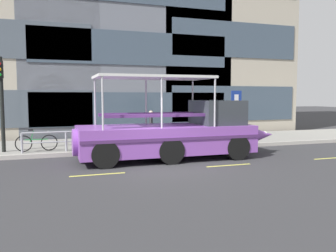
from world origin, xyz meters
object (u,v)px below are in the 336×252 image
pedestrian_near_bow (206,125)px  pedestrian_mid_left (151,123)px  duck_tour_boat (177,133)px  traffic_light_pole (1,95)px  parking_sign (236,107)px  leaned_bicycle (36,143)px

pedestrian_near_bow → pedestrian_mid_left: size_ratio=0.92×
pedestrian_near_bow → pedestrian_mid_left: pedestrian_mid_left is taller
duck_tour_boat → traffic_light_pole: bearing=158.3°
parking_sign → duck_tour_boat: (-4.33, -2.83, -0.94)m
parking_sign → leaned_bicycle: bearing=-178.3°
leaned_bicycle → pedestrian_near_bow: 8.21m
leaned_bicycle → duck_tour_boat: bearing=-24.5°
parking_sign → leaned_bicycle: (-9.88, -0.30, -1.43)m
duck_tour_boat → pedestrian_near_bow: 3.88m
parking_sign → pedestrian_mid_left: (-4.41, 0.87, -0.82)m
traffic_light_pole → leaned_bicycle: (1.33, -0.20, -2.07)m
leaned_bicycle → pedestrian_mid_left: 5.63m
parking_sign → pedestrian_mid_left: 4.57m
traffic_light_pole → leaned_bicycle: traffic_light_pole is taller
pedestrian_mid_left → pedestrian_near_bow: bearing=-17.4°
pedestrian_near_bow → parking_sign: bearing=-0.8°
traffic_light_pole → duck_tour_boat: (6.88, -2.73, -1.58)m
traffic_light_pole → leaned_bicycle: bearing=-8.7°
traffic_light_pole → pedestrian_mid_left: (6.80, 0.97, -1.45)m
parking_sign → leaned_bicycle: 9.99m
parking_sign → pedestrian_near_bow: parking_sign is taller
parking_sign → pedestrian_mid_left: size_ratio=1.62×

